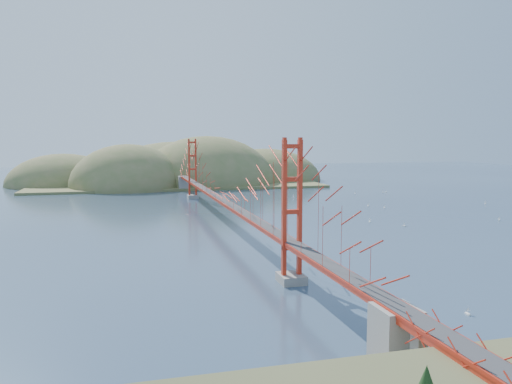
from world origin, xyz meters
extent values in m
plane|color=#2A3C54|center=(0.00, 0.00, 0.00)|extent=(320.00, 320.00, 0.00)
cube|color=gray|center=(0.00, -30.00, 0.35)|extent=(2.00, 2.40, 0.70)
cube|color=gray|center=(0.00, 30.00, 0.35)|extent=(2.00, 2.40, 0.70)
cube|color=red|center=(0.00, 0.00, 3.30)|extent=(1.40, 92.00, 0.16)
cube|color=red|center=(0.00, 0.00, 3.10)|extent=(1.33, 92.00, 0.24)
cube|color=#38383A|center=(0.00, 0.00, 3.40)|extent=(1.19, 92.00, 0.03)
cube|color=gray|center=(0.00, -46.00, 1.65)|extent=(2.00, 2.20, 3.30)
cube|color=gray|center=(0.00, 46.00, 1.65)|extent=(2.20, 2.60, 3.30)
cube|color=red|center=(0.00, -52.00, 3.30)|extent=(1.40, 12.00, 0.16)
cube|color=red|center=(0.00, -52.00, 3.05)|extent=(1.33, 12.00, 0.30)
cube|color=gray|center=(0.00, -50.00, 1.47)|extent=(0.50, 0.70, 2.95)
cube|color=gray|center=(0.00, -48.00, 1.47)|extent=(0.50, 0.70, 2.95)
cube|color=maroon|center=(0.40, -47.80, 0.61)|extent=(3.70, 2.30, 0.75)
cube|color=gray|center=(0.40, -47.80, 1.04)|extent=(3.70, 2.30, 0.10)
cylinder|color=white|center=(0.40, -47.80, 1.49)|extent=(0.03, 0.03, 1.00)
cone|color=black|center=(-3.46, -51.75, 3.54)|extent=(0.75, 0.75, 1.08)
cone|color=black|center=(-3.61, -51.49, 3.46)|extent=(0.64, 0.64, 0.91)
cube|color=olive|center=(0.00, 64.00, 0.25)|extent=(70.00, 40.00, 0.60)
ellipsoid|color=olive|center=(-12.00, 56.00, 0.00)|extent=(28.00, 28.00, 21.00)
ellipsoid|color=olive|center=(8.00, 62.00, 0.00)|extent=(36.00, 36.00, 25.00)
ellipsoid|color=olive|center=(26.00, 70.00, 0.00)|extent=(32.00, 32.00, 18.00)
ellipsoid|color=olive|center=(-28.00, 68.00, 0.00)|extent=(28.00, 28.00, 16.00)
ellipsoid|color=olive|center=(2.00, 78.00, 0.00)|extent=(44.00, 44.00, 22.00)
cube|color=white|center=(23.16, -8.74, 0.06)|extent=(0.32, 0.60, 0.10)
cylinder|color=white|center=(23.16, -8.74, 0.37)|extent=(0.02, 0.02, 0.62)
cube|color=white|center=(19.56, 26.27, 0.06)|extent=(0.60, 0.50, 0.11)
cylinder|color=white|center=(19.56, 26.27, 0.39)|extent=(0.02, 0.02, 0.65)
cube|color=white|center=(20.42, -4.29, 0.06)|extent=(0.26, 0.54, 0.09)
cylinder|color=white|center=(20.42, -4.29, 0.34)|extent=(0.02, 0.02, 0.56)
cube|color=white|center=(28.18, 11.13, 0.06)|extent=(0.34, 0.62, 0.11)
cylinder|color=white|center=(28.18, 11.13, 0.39)|extent=(0.02, 0.02, 0.65)
cube|color=white|center=(49.73, 8.10, 0.07)|extent=(0.52, 0.61, 0.11)
cylinder|color=white|center=(49.73, 8.10, 0.40)|extent=(0.02, 0.02, 0.67)
cube|color=white|center=(41.59, 30.24, 0.06)|extent=(0.50, 0.54, 0.10)
cylinder|color=white|center=(41.59, 30.24, 0.37)|extent=(0.02, 0.02, 0.61)
cube|color=white|center=(6.96, 33.64, 0.07)|extent=(0.65, 0.37, 0.11)
cylinder|color=white|center=(6.96, 33.64, 0.40)|extent=(0.02, 0.02, 0.67)
cube|color=white|center=(26.34, 39.58, 0.06)|extent=(0.52, 0.21, 0.09)
cylinder|color=white|center=(26.34, 39.58, 0.33)|extent=(0.01, 0.01, 0.55)
cube|color=white|center=(29.68, 8.19, 0.06)|extent=(0.31, 0.54, 0.09)
cylinder|color=white|center=(29.68, 8.19, 0.34)|extent=(0.01, 0.01, 0.56)
cube|color=white|center=(38.92, -7.93, 0.06)|extent=(0.51, 0.47, 0.10)
cylinder|color=white|center=(38.92, -7.93, 0.34)|extent=(0.02, 0.02, 0.57)
cube|color=white|center=(8.90, -40.00, 0.06)|extent=(0.22, 0.52, 0.09)
cylinder|color=white|center=(8.90, -40.00, 0.33)|extent=(0.01, 0.01, 0.55)
cube|color=white|center=(42.34, 30.18, 0.06)|extent=(0.52, 0.21, 0.09)
cylinder|color=white|center=(42.34, 30.18, 0.33)|extent=(0.01, 0.01, 0.56)
cube|color=white|center=(23.18, 31.02, 0.06)|extent=(0.26, 0.60, 0.10)
cylinder|color=white|center=(23.18, 31.02, 0.38)|extent=(0.02, 0.02, 0.63)
cube|color=white|center=(34.68, 29.66, 0.06)|extent=(0.35, 0.57, 0.10)
cylinder|color=white|center=(34.68, 29.66, 0.35)|extent=(0.02, 0.02, 0.59)
camera|label=1|loc=(-12.78, -67.29, 11.51)|focal=35.00mm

